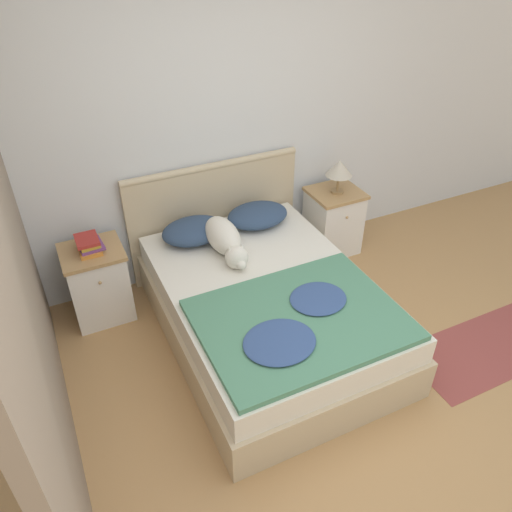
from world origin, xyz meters
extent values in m
plane|color=tan|center=(0.00, 0.00, 0.00)|extent=(16.00, 16.00, 0.00)
cube|color=silver|center=(0.00, 2.13, 1.27)|extent=(9.00, 0.06, 2.55)
cube|color=gray|center=(-1.50, 1.05, 1.27)|extent=(0.06, 3.10, 2.55)
cube|color=#C6B28E|center=(-0.03, 1.06, 0.15)|extent=(1.39, 1.94, 0.31)
cube|color=silver|center=(-0.03, 1.06, 0.40)|extent=(1.33, 1.88, 0.19)
cube|color=#C6B28E|center=(-0.03, 2.06, 0.48)|extent=(1.47, 0.04, 0.95)
cylinder|color=#C6B28E|center=(-0.03, 2.06, 0.95)|extent=(1.47, 0.06, 0.06)
cube|color=white|center=(-1.08, 1.83, 0.28)|extent=(0.42, 0.39, 0.57)
cube|color=tan|center=(-1.08, 1.83, 0.58)|extent=(0.44, 0.41, 0.03)
sphere|color=tan|center=(-1.08, 1.63, 0.44)|extent=(0.02, 0.02, 0.02)
cube|color=white|center=(1.01, 1.83, 0.28)|extent=(0.42, 0.39, 0.57)
cube|color=tan|center=(1.01, 1.83, 0.58)|extent=(0.44, 0.41, 0.03)
sphere|color=tan|center=(1.01, 1.63, 0.44)|extent=(0.02, 0.02, 0.02)
ellipsoid|color=navy|center=(-0.30, 1.80, 0.58)|extent=(0.50, 0.37, 0.16)
ellipsoid|color=navy|center=(0.24, 1.80, 0.58)|extent=(0.50, 0.37, 0.16)
cube|color=#4C8466|center=(-0.03, 0.62, 0.52)|extent=(1.26, 0.96, 0.04)
ellipsoid|color=#334C7F|center=(-0.25, 0.48, 0.55)|extent=(0.44, 0.38, 0.03)
ellipsoid|color=#334C7F|center=(0.16, 0.72, 0.55)|extent=(0.38, 0.34, 0.03)
ellipsoid|color=silver|center=(-0.15, 1.59, 0.61)|extent=(0.23, 0.44, 0.23)
sphere|color=silver|center=(-0.15, 1.33, 0.58)|extent=(0.17, 0.17, 0.17)
ellipsoid|color=silver|center=(-0.15, 1.26, 0.57)|extent=(0.08, 0.09, 0.07)
cone|color=silver|center=(-0.20, 1.34, 0.64)|extent=(0.05, 0.05, 0.06)
cone|color=silver|center=(-0.10, 1.34, 0.64)|extent=(0.05, 0.05, 0.06)
ellipsoid|color=silver|center=(-0.12, 1.77, 0.55)|extent=(0.13, 0.20, 0.08)
cube|color=orange|center=(-1.08, 1.84, 0.61)|extent=(0.16, 0.22, 0.03)
cube|color=#703D7F|center=(-1.07, 1.84, 0.64)|extent=(0.18, 0.21, 0.02)
cube|color=gold|center=(-1.08, 1.84, 0.66)|extent=(0.15, 0.20, 0.03)
cube|color=#AD2D28|center=(-1.09, 1.84, 0.69)|extent=(0.16, 0.20, 0.02)
cylinder|color=#9E7A4C|center=(1.01, 1.82, 0.61)|extent=(0.11, 0.11, 0.02)
cylinder|color=#9E7A4C|center=(1.01, 1.82, 0.69)|extent=(0.02, 0.02, 0.14)
cone|color=beige|center=(1.01, 1.82, 0.83)|extent=(0.23, 0.23, 0.13)
cube|color=#93423D|center=(1.35, 0.24, 0.00)|extent=(1.21, 0.57, 0.00)
camera|label=1|loc=(-1.28, -1.34, 2.64)|focal=35.00mm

